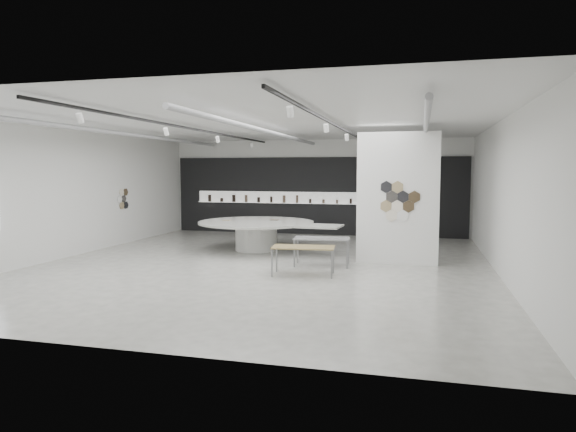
% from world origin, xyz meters
% --- Properties ---
extents(room, '(12.02, 14.02, 3.82)m').
position_xyz_m(room, '(-0.09, -0.00, 2.07)').
color(room, '#B6B6AC').
rests_on(room, ground).
extents(back_wall_display, '(11.80, 0.27, 3.10)m').
position_xyz_m(back_wall_display, '(-0.08, 6.93, 1.54)').
color(back_wall_display, black).
rests_on(back_wall_display, ground).
extents(partition_column, '(2.20, 0.38, 3.60)m').
position_xyz_m(partition_column, '(3.50, 1.00, 1.80)').
color(partition_column, white).
rests_on(partition_column, ground).
extents(display_island, '(4.85, 3.94, 0.95)m').
position_xyz_m(display_island, '(-0.92, 2.29, 0.61)').
color(display_island, white).
rests_on(display_island, ground).
extents(sample_table_wood, '(1.58, 0.91, 0.71)m').
position_xyz_m(sample_table_wood, '(1.36, -1.20, 0.66)').
color(sample_table_wood, olive).
rests_on(sample_table_wood, ground).
extents(sample_table_stone, '(1.54, 0.88, 0.76)m').
position_xyz_m(sample_table_stone, '(1.56, 0.16, 0.69)').
color(sample_table_stone, gray).
rests_on(sample_table_stone, ground).
extents(kitchen_counter, '(1.65, 0.72, 1.27)m').
position_xyz_m(kitchen_counter, '(3.01, 6.53, 0.46)').
color(kitchen_counter, white).
rests_on(kitchen_counter, ground).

